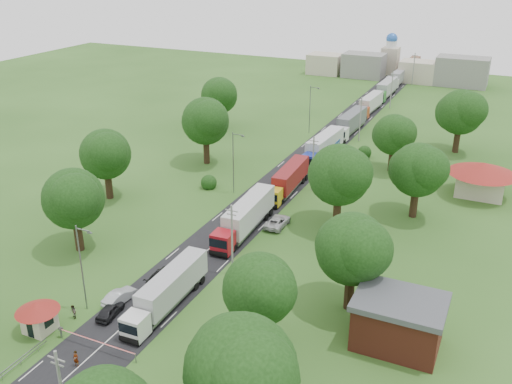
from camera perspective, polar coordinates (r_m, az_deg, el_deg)
The scene contains 44 objects.
ground at distance 76.40m, azimuth -3.65°, elevation -4.76°, with size 260.00×260.00×0.00m, color #2B531B.
road at distance 92.74m, azimuth 2.19°, elevation 0.51°, with size 8.00×200.00×0.04m, color black.
boom_barrier at distance 59.46m, azimuth -16.67°, elevation -13.86°, with size 9.22×0.35×1.18m.
guard_booth at distance 62.28m, azimuth -20.97°, elevation -11.21°, with size 4.40×4.40×3.45m.
info_sign at distance 103.35m, azimuth 8.12°, elevation 4.49°, with size 0.12×3.10×4.10m.
pole_1 at distance 66.46m, azimuth -2.41°, elevation -4.70°, with size 1.60×0.24×9.00m.
pole_2 at distance 90.10m, azimuth 5.71°, elevation 2.91°, with size 1.60×0.24×9.00m.
pole_3 at distance 115.70m, azimuth 10.39°, elevation 7.25°, with size 1.60×0.24×9.00m.
pole_4 at distance 142.21m, azimuth 13.40°, elevation 9.97°, with size 1.60×0.24×9.00m.
pole_5 at distance 169.20m, azimuth 15.48°, elevation 11.81°, with size 1.60×0.24×9.00m.
lamp_0 at distance 62.33m, azimuth -17.00°, elevation -6.92°, with size 2.03×0.22×10.00m.
lamp_1 at distance 88.58m, azimuth -2.21°, elevation 3.25°, with size 2.03×0.22×10.00m.
lamp_2 at distance 119.41m, azimuth 5.48°, elevation 8.45°, with size 2.03×0.22×10.00m.
tree_1 at distance 43.02m, azimuth -1.43°, elevation -17.27°, with size 9.60×9.60×12.05m.
tree_2 at distance 53.85m, azimuth 0.39°, elevation -9.60°, with size 8.00×8.00×10.10m.
tree_3 at distance 60.01m, azimuth 9.65°, elevation -5.55°, with size 8.80×8.80×11.07m.
tree_4 at distance 77.22m, azimuth 8.35°, elevation 1.76°, with size 9.60×9.60×12.05m.
tree_5 at distance 83.04m, azimuth 15.90°, elevation 2.18°, with size 8.80×8.80×11.07m.
tree_6 at distance 100.21m, azimuth 13.63°, elevation 5.63°, with size 8.00×8.00×10.10m.
tree_7 at distance 113.11m, azimuth 19.80°, elevation 7.55°, with size 9.60×9.60×12.05m.
tree_10 at distance 74.24m, azimuth -17.72°, elevation -0.57°, with size 8.80×8.80×11.07m.
tree_11 at distance 89.05m, azimuth -14.78°, elevation 3.73°, with size 8.80×8.80×11.07m.
tree_12 at distance 101.23m, azimuth -5.04°, elevation 7.11°, with size 9.60×9.60×12.05m.
tree_13 at distance 122.03m, azimuth -3.67°, elevation 9.64°, with size 8.80×8.80×11.07m.
house_brick at distance 57.96m, azimuth 14.03°, elevation -12.45°, with size 8.60×6.60×5.20m.
house_cream at distance 94.75m, azimuth 21.67°, elevation 1.69°, with size 10.08×10.08×5.80m.
distant_town at distance 175.09m, azimuth 14.16°, elevation 11.91°, with size 52.00×8.00×8.00m.
church at distance 183.38m, azimuth 13.28°, elevation 13.08°, with size 5.00×5.00×12.30m.
truck_0 at distance 62.59m, azimuth -8.78°, elevation -9.70°, with size 2.62×13.99×3.87m.
truck_1 at distance 77.22m, azimuth -1.04°, elevation -2.50°, with size 3.16×15.52×4.29m.
truck_2 at distance 90.30m, azimuth 3.27°, elevation 1.28°, with size 3.03×14.32×3.96m.
truck_3 at distance 105.29m, azimuth 6.71°, elevation 4.51°, with size 3.38×15.62×4.32m.
truck_4 at distance 121.25m, azimuth 9.43°, elevation 6.84°, with size 3.15×15.26×4.22m.
truck_5 at distance 137.89m, azimuth 11.34°, elevation 8.63°, with size 2.95×14.29×3.95m.
truck_6 at distance 153.73m, azimuth 12.90°, elevation 10.03°, with size 2.76×15.07×4.18m.
truck_7 at distance 169.63m, azimuth 14.08°, elevation 11.06°, with size 2.55×13.87×3.84m.
truck_8 at distance 186.02m, azimuth 15.22°, elevation 12.05°, with size 3.11×15.48×4.28m.
car_lane_front at distance 63.13m, azimuth -14.38°, elevation -11.41°, with size 1.57×3.90×1.33m, color black.
car_lane_mid at distance 65.05m, azimuth -13.46°, elevation -10.14°, with size 1.50×4.30×1.42m, color #ACB1B5.
car_lane_rear at distance 67.63m, azimuth -9.27°, elevation -8.29°, with size 2.17×5.35×1.55m, color black.
car_verge_near at distance 79.44m, azimuth 2.18°, elevation -2.99°, with size 2.38×5.17×1.44m, color #BDBDBD.
car_verge_far at distance 98.62m, azimuth 7.18°, elevation 2.20°, with size 1.69×4.21×1.43m, color #5C5E64.
pedestrian_near at distance 57.34m, azimuth -17.56°, elevation -15.63°, with size 0.60×0.39×1.65m, color gray.
pedestrian_booth at distance 63.71m, azimuth -17.82°, elevation -11.38°, with size 0.76×0.59×1.56m, color gray.
Camera 1 is at (32.64, -59.09, 35.78)m, focal length 40.00 mm.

